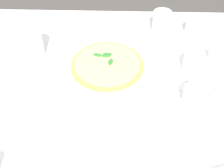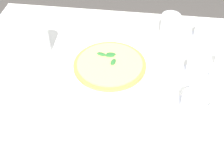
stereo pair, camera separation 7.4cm
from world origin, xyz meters
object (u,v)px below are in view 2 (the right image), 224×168
at_px(pizza_plate, 110,67).
at_px(coffee_cup_left_edge, 197,70).
at_px(pizza, 110,64).
at_px(coffee_cup_far_right, 193,103).
at_px(water_glass_far_left, 40,42).
at_px(coffee_cup_near_right, 203,34).
at_px(water_glass_right_edge, 169,28).

height_order(pizza_plate, coffee_cup_left_edge, coffee_cup_left_edge).
height_order(pizza, coffee_cup_far_right, coffee_cup_far_right).
relative_size(pizza_plate, water_glass_far_left, 2.69).
relative_size(pizza_plate, pizza, 1.16).
bearing_deg(coffee_cup_far_right, pizza, -28.71).
xyz_separation_m(coffee_cup_near_right, water_glass_far_left, (0.64, 0.16, 0.02)).
distance_m(pizza, water_glass_right_edge, 0.32).
distance_m(coffee_cup_far_right, water_glass_right_edge, 0.40).
bearing_deg(water_glass_far_left, coffee_cup_near_right, -165.75).
xyz_separation_m(water_glass_right_edge, water_glass_far_left, (0.50, 0.16, 0.00)).
xyz_separation_m(pizza_plate, coffee_cup_near_right, (-0.36, -0.23, 0.02)).
distance_m(pizza_plate, coffee_cup_far_right, 0.33).
relative_size(pizza_plate, coffee_cup_far_right, 2.36).
bearing_deg(coffee_cup_near_right, coffee_cup_left_edge, 79.58).
height_order(coffee_cup_left_edge, coffee_cup_far_right, coffee_cup_far_right).
distance_m(pizza_plate, water_glass_right_edge, 0.32).
relative_size(pizza_plate, coffee_cup_near_right, 2.38).
bearing_deg(pizza_plate, coffee_cup_left_edge, -179.37).
bearing_deg(coffee_cup_far_right, pizza_plate, -28.63).
xyz_separation_m(pizza, coffee_cup_near_right, (-0.36, -0.23, 0.00)).
height_order(pizza, coffee_cup_near_right, coffee_cup_near_right).
relative_size(coffee_cup_far_right, water_glass_right_edge, 1.23).
distance_m(coffee_cup_left_edge, coffee_cup_far_right, 0.16).
relative_size(pizza, coffee_cup_far_right, 2.03).
relative_size(coffee_cup_left_edge, coffee_cup_near_right, 0.99).
relative_size(coffee_cup_left_edge, water_glass_far_left, 1.12).
height_order(pizza_plate, coffee_cup_far_right, coffee_cup_far_right).
bearing_deg(coffee_cup_left_edge, pizza_plate, 0.63).
height_order(pizza_plate, water_glass_right_edge, water_glass_right_edge).
xyz_separation_m(pizza, coffee_cup_far_right, (-0.29, 0.16, 0.01)).
distance_m(pizza_plate, pizza, 0.01).
xyz_separation_m(pizza_plate, coffee_cup_left_edge, (-0.32, -0.00, 0.02)).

